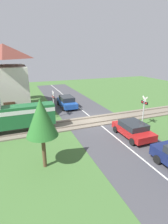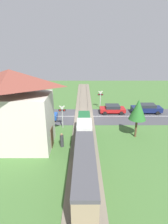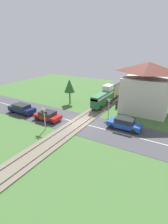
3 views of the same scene
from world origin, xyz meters
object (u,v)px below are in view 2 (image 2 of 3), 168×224
train (84,147)px  pedestrian_by_station (62,141)px  car_behind_queue (146,108)px  crossing_signal_east_approach (62,114)px  station_building (15,112)px  car_near_crossing (112,109)px  car_far_side (42,115)px  crossing_signal_west_approach (100,97)px

train → pedestrian_by_station: train is taller
train → car_behind_queue: 16.37m
crossing_signal_east_approach → station_building: (4.05, 4.51, 1.92)m
car_near_crossing → car_far_side: 10.85m
crossing_signal_east_approach → pedestrian_by_station: size_ratio=1.98×
station_building → car_near_crossing: bearing=-139.0°
car_far_side → crossing_signal_west_approach: (-8.74, -5.30, 1.15)m
pedestrian_by_station → car_far_side: bearing=-62.5°
crossing_signal_east_approach → station_building: size_ratio=0.38×
car_near_crossing → crossing_signal_west_approach: crossing_signal_west_approach is taller
train → crossing_signal_east_approach: 8.23m
car_far_side → train: bearing=120.5°
train → crossing_signal_east_approach: size_ratio=4.63×
car_near_crossing → station_building: station_building is taller
crossing_signal_west_approach → car_behind_queue: bearing=161.1°
car_behind_queue → station_building: bearing=30.5°
station_building → pedestrian_by_station: (-4.48, 0.10, -3.17)m
crossing_signal_west_approach → station_building: bearing=52.0°
crossing_signal_east_approach → train: bearing=109.6°
car_near_crossing → car_far_side: bearing=15.4°
car_behind_queue → crossing_signal_west_approach: size_ratio=1.52×
crossing_signal_east_approach → car_far_side: bearing=-36.8°
train → car_far_side: size_ratio=3.25×
station_building → car_behind_queue: bearing=-149.5°
crossing_signal_east_approach → station_building: 6.36m
crossing_signal_west_approach → crossing_signal_east_approach: (5.51, 7.71, 0.00)m
car_near_crossing → pedestrian_by_station: (6.80, 9.91, -0.02)m
car_far_side → station_building: (0.82, 6.92, 3.07)m
train → pedestrian_by_station: (2.33, -3.14, -1.17)m
car_near_crossing → crossing_signal_east_approach: bearing=36.2°
train → car_far_side: train is taller
car_near_crossing → pedestrian_by_station: bearing=55.5°
car_near_crossing → crossing_signal_west_approach: bearing=-54.6°
car_near_crossing → station_building: 15.27m
train → pedestrian_by_station: size_ratio=9.17×
train → station_building: station_building is taller
train → crossing_signal_west_approach: size_ratio=4.63×
car_near_crossing → station_building: size_ratio=0.49×
train → crossing_signal_west_approach: train is taller
train → crossing_signal_west_approach: 15.71m
crossing_signal_west_approach → crossing_signal_east_approach: size_ratio=1.00×
crossing_signal_west_approach → station_building: size_ratio=0.38×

